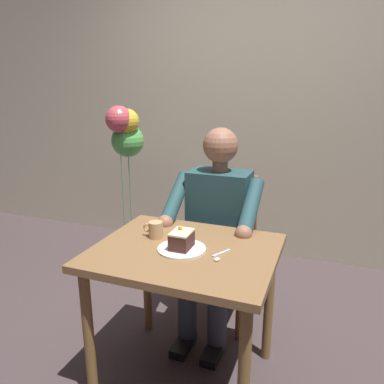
{
  "coord_description": "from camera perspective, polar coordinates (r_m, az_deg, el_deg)",
  "views": [
    {
      "loc": [
        -0.61,
        1.5,
        1.46
      ],
      "look_at": [
        0.0,
        -0.1,
        0.97
      ],
      "focal_mm": 35.01,
      "sensor_mm": 36.0,
      "label": 1
    }
  ],
  "objects": [
    {
      "name": "cafe_rear_panel",
      "position": [
        3.27,
        10.6,
        16.35
      ],
      "size": [
        6.4,
        0.12,
        3.0
      ],
      "primitive_type": "cube",
      "color": "beige",
      "rests_on": "ground"
    },
    {
      "name": "coffee_cup",
      "position": [
        1.89,
        -5.59,
        -5.69
      ],
      "size": [
        0.11,
        0.07,
        0.08
      ],
      "color": "tan",
      "rests_on": "dining_table"
    },
    {
      "name": "chair",
      "position": [
        2.43,
        4.72,
        -7.2
      ],
      "size": [
        0.42,
        0.42,
        0.92
      ],
      "color": "brown",
      "rests_on": "ground"
    },
    {
      "name": "dessert_plate",
      "position": [
        1.76,
        -1.58,
        -8.64
      ],
      "size": [
        0.23,
        0.23,
        0.01
      ],
      "primitive_type": "cylinder",
      "color": "white",
      "rests_on": "dining_table"
    },
    {
      "name": "cake_slice",
      "position": [
        1.75,
        -1.6,
        -7.25
      ],
      "size": [
        0.09,
        0.12,
        0.1
      ],
      "color": "#47251F",
      "rests_on": "dessert_plate"
    },
    {
      "name": "ground_plane",
      "position": [
        2.18,
        -0.97,
        -26.13
      ],
      "size": [
        14.0,
        14.0,
        0.0
      ],
      "primitive_type": "plane",
      "color": "#453839"
    },
    {
      "name": "dessert_spoon",
      "position": [
        1.7,
        4.13,
        -9.73
      ],
      "size": [
        0.06,
        0.14,
        0.01
      ],
      "color": "silver",
      "rests_on": "dining_table"
    },
    {
      "name": "seated_person",
      "position": [
        2.22,
        3.52,
        -5.58
      ],
      "size": [
        0.53,
        0.58,
        1.23
      ],
      "color": "#25484C",
      "rests_on": "ground"
    },
    {
      "name": "balloon_display",
      "position": [
        2.95,
        -10.08,
        7.32
      ],
      "size": [
        0.25,
        0.33,
        1.32
      ],
      "color": "#B2C1C6",
      "rests_on": "ground"
    },
    {
      "name": "dining_table",
      "position": [
        1.82,
        -1.06,
        -11.61
      ],
      "size": [
        0.85,
        0.7,
        0.72
      ],
      "color": "brown",
      "rests_on": "ground"
    }
  ]
}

